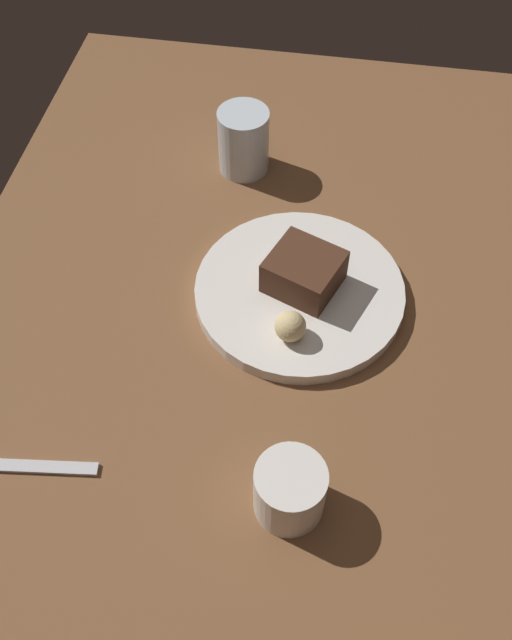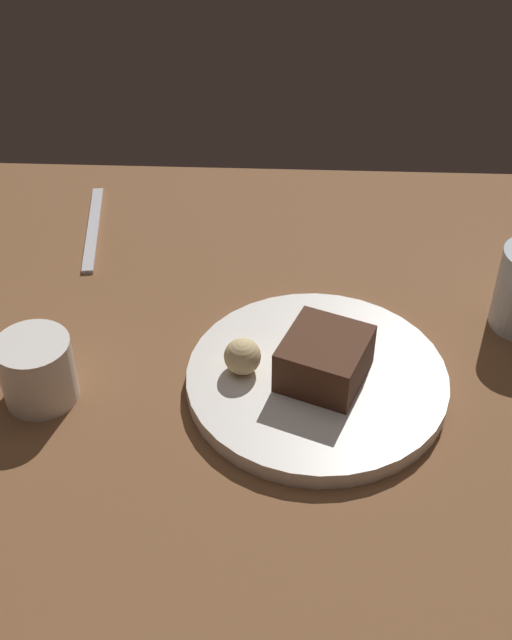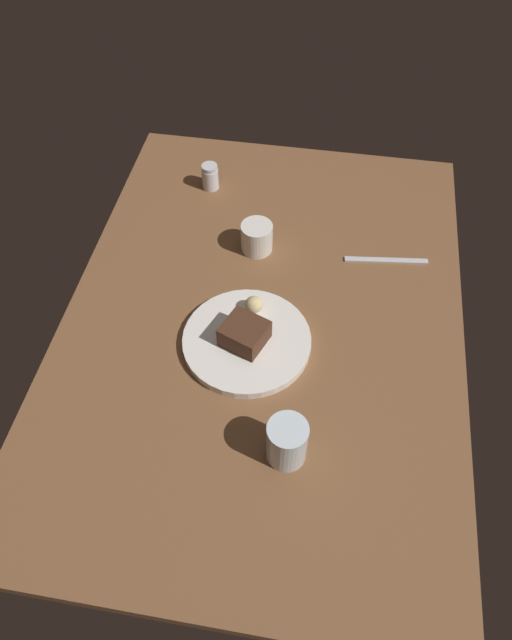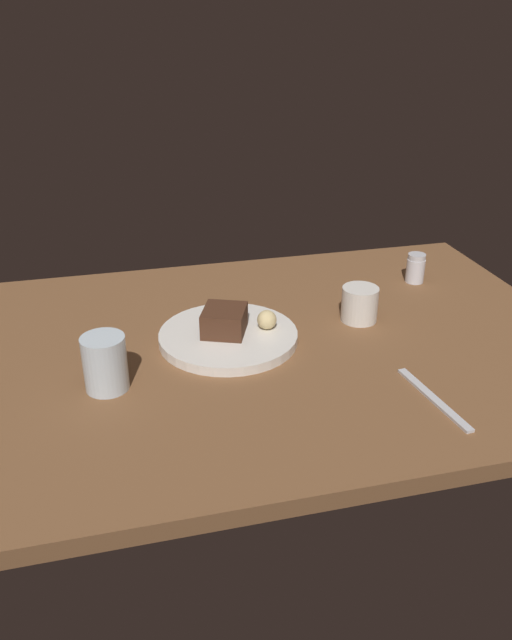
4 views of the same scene
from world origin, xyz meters
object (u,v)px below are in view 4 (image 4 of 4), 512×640
object	(u,v)px
dessert_plate	(228,337)
coffee_cup	(360,304)
bread_roll	(267,320)
water_glass	(105,363)
butter_knife	(433,399)
salt_shaker	(416,268)
chocolate_cake_slice	(224,321)

from	to	relation	value
dessert_plate	coffee_cup	size ratio (longest dim) A/B	3.60
bread_roll	coffee_cup	world-z (taller)	coffee_cup
water_glass	butter_knife	distance (cm)	53.75
salt_shaker	water_glass	size ratio (longest dim) A/B	0.71
dessert_plate	bread_roll	xyz separation A→B (cm)	(7.43, -0.22, 2.78)
chocolate_cake_slice	bread_roll	size ratio (longest dim) A/B	2.22
butter_knife	chocolate_cake_slice	bearing A→B (deg)	-140.95
water_glass	butter_knife	bearing A→B (deg)	-17.84
dessert_plate	bread_roll	world-z (taller)	bread_roll
salt_shaker	dessert_plate	bearing A→B (deg)	-159.47
water_glass	chocolate_cake_slice	bearing A→B (deg)	27.26
bread_roll	butter_knife	size ratio (longest dim) A/B	0.20
bread_roll	water_glass	world-z (taller)	water_glass
butter_knife	bread_roll	bearing A→B (deg)	-149.66
salt_shaker	butter_knife	world-z (taller)	salt_shaker
water_glass	bread_roll	bearing A→B (deg)	19.80
dessert_plate	salt_shaker	xyz separation A→B (cm)	(47.29, 17.71, 2.38)
coffee_cup	bread_roll	bearing A→B (deg)	-172.31
bread_roll	water_glass	distance (cm)	32.15
salt_shaker	coffee_cup	size ratio (longest dim) A/B	0.92
salt_shaker	water_glass	bearing A→B (deg)	-157.65
bread_roll	coffee_cup	xyz separation A→B (cm)	(19.98, 2.70, -0.19)
bread_roll	water_glass	bearing A→B (deg)	-160.20
water_glass	coffee_cup	distance (cm)	52.03
coffee_cup	water_glass	bearing A→B (deg)	-164.87
dessert_plate	butter_knife	distance (cm)	39.39
salt_shaker	water_glass	distance (cm)	75.81
dessert_plate	chocolate_cake_slice	world-z (taller)	chocolate_cake_slice
water_glass	salt_shaker	bearing A→B (deg)	22.35
water_glass	butter_knife	world-z (taller)	water_glass
chocolate_cake_slice	water_glass	distance (cm)	24.98
bread_roll	butter_knife	xyz separation A→B (cm)	(20.75, -27.29, -3.45)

